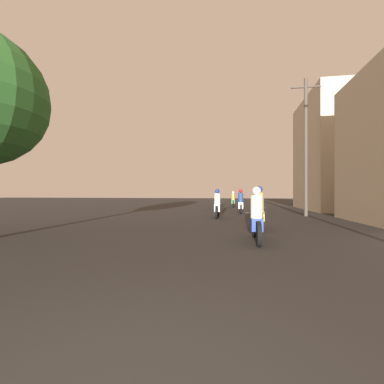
{
  "coord_description": "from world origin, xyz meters",
  "views": [
    {
      "loc": [
        0.64,
        -1.19,
        1.35
      ],
      "look_at": [
        -2.25,
        16.57,
        1.39
      ],
      "focal_mm": 24.0,
      "sensor_mm": 36.0,
      "label": 1
    }
  ],
  "objects_px": {
    "motorcycle_silver": "(217,206)",
    "motorcycle_white": "(241,204)",
    "motorcycle_yellow": "(259,212)",
    "utility_pole_far": "(306,144)",
    "motorcycle_blue": "(256,219)",
    "motorcycle_black": "(218,202)",
    "building_right_far": "(332,154)",
    "motorcycle_green": "(233,201)"
  },
  "relations": [
    {
      "from": "motorcycle_silver",
      "to": "motorcycle_white",
      "type": "relative_size",
      "value": 0.96
    },
    {
      "from": "motorcycle_yellow",
      "to": "utility_pole_far",
      "type": "bearing_deg",
      "value": 59.57
    },
    {
      "from": "motorcycle_blue",
      "to": "motorcycle_yellow",
      "type": "relative_size",
      "value": 0.97
    },
    {
      "from": "utility_pole_far",
      "to": "motorcycle_blue",
      "type": "bearing_deg",
      "value": -112.76
    },
    {
      "from": "motorcycle_silver",
      "to": "motorcycle_black",
      "type": "distance_m",
      "value": 7.38
    },
    {
      "from": "motorcycle_yellow",
      "to": "building_right_far",
      "type": "bearing_deg",
      "value": 58.93
    },
    {
      "from": "motorcycle_yellow",
      "to": "motorcycle_white",
      "type": "relative_size",
      "value": 0.98
    },
    {
      "from": "motorcycle_yellow",
      "to": "motorcycle_blue",
      "type": "bearing_deg",
      "value": -98.75
    },
    {
      "from": "motorcycle_blue",
      "to": "building_right_far",
      "type": "height_order",
      "value": "building_right_far"
    },
    {
      "from": "motorcycle_black",
      "to": "building_right_far",
      "type": "relative_size",
      "value": 0.22
    },
    {
      "from": "motorcycle_white",
      "to": "motorcycle_black",
      "type": "bearing_deg",
      "value": 105.15
    },
    {
      "from": "motorcycle_silver",
      "to": "building_right_far",
      "type": "xyz_separation_m",
      "value": [
        8.47,
        7.76,
        3.8
      ]
    },
    {
      "from": "motorcycle_white",
      "to": "motorcycle_black",
      "type": "distance_m",
      "value": 4.49
    },
    {
      "from": "motorcycle_silver",
      "to": "motorcycle_white",
      "type": "xyz_separation_m",
      "value": [
        1.32,
        3.22,
        0.0
      ]
    },
    {
      "from": "motorcycle_silver",
      "to": "motorcycle_black",
      "type": "height_order",
      "value": "motorcycle_silver"
    },
    {
      "from": "motorcycle_white",
      "to": "utility_pole_far",
      "type": "distance_m",
      "value": 5.27
    },
    {
      "from": "motorcycle_yellow",
      "to": "motorcycle_silver",
      "type": "bearing_deg",
      "value": 112.55
    },
    {
      "from": "motorcycle_yellow",
      "to": "building_right_far",
      "type": "relative_size",
      "value": 0.23
    },
    {
      "from": "motorcycle_yellow",
      "to": "motorcycle_white",
      "type": "height_order",
      "value": "motorcycle_yellow"
    },
    {
      "from": "motorcycle_blue",
      "to": "motorcycle_black",
      "type": "xyz_separation_m",
      "value": [
        -1.89,
        13.96,
        -0.01
      ]
    },
    {
      "from": "motorcycle_yellow",
      "to": "motorcycle_black",
      "type": "height_order",
      "value": "motorcycle_yellow"
    },
    {
      "from": "motorcycle_yellow",
      "to": "motorcycle_black",
      "type": "relative_size",
      "value": 1.08
    },
    {
      "from": "motorcycle_silver",
      "to": "motorcycle_green",
      "type": "relative_size",
      "value": 1.02
    },
    {
      "from": "motorcycle_black",
      "to": "utility_pole_far",
      "type": "height_order",
      "value": "utility_pole_far"
    },
    {
      "from": "motorcycle_yellow",
      "to": "motorcycle_green",
      "type": "height_order",
      "value": "motorcycle_yellow"
    },
    {
      "from": "building_right_far",
      "to": "utility_pole_far",
      "type": "distance_m",
      "value": 7.01
    },
    {
      "from": "motorcycle_silver",
      "to": "motorcycle_blue",
      "type": "bearing_deg",
      "value": -70.72
    },
    {
      "from": "motorcycle_blue",
      "to": "utility_pole_far",
      "type": "distance_m",
      "value": 9.65
    },
    {
      "from": "motorcycle_green",
      "to": "utility_pole_far",
      "type": "height_order",
      "value": "utility_pole_far"
    },
    {
      "from": "motorcycle_silver",
      "to": "utility_pole_far",
      "type": "relative_size",
      "value": 0.26
    },
    {
      "from": "motorcycle_green",
      "to": "building_right_far",
      "type": "height_order",
      "value": "building_right_far"
    },
    {
      "from": "motorcycle_black",
      "to": "motorcycle_green",
      "type": "xyz_separation_m",
      "value": [
        1.22,
        2.75,
        -0.0
      ]
    },
    {
      "from": "motorcycle_green",
      "to": "motorcycle_black",
      "type": "bearing_deg",
      "value": -111.9
    },
    {
      "from": "motorcycle_white",
      "to": "utility_pole_far",
      "type": "height_order",
      "value": "utility_pole_far"
    },
    {
      "from": "motorcycle_blue",
      "to": "motorcycle_green",
      "type": "xyz_separation_m",
      "value": [
        -0.66,
        16.71,
        -0.01
      ]
    },
    {
      "from": "motorcycle_black",
      "to": "motorcycle_green",
      "type": "distance_m",
      "value": 3.01
    },
    {
      "from": "motorcycle_silver",
      "to": "motorcycle_black",
      "type": "bearing_deg",
      "value": 99.71
    },
    {
      "from": "motorcycle_yellow",
      "to": "building_right_far",
      "type": "distance_m",
      "value": 14.06
    },
    {
      "from": "motorcycle_silver",
      "to": "utility_pole_far",
      "type": "distance_m",
      "value": 6.3
    },
    {
      "from": "motorcycle_green",
      "to": "utility_pole_far",
      "type": "distance_m",
      "value": 10.03
    },
    {
      "from": "motorcycle_black",
      "to": "utility_pole_far",
      "type": "relative_size",
      "value": 0.24
    },
    {
      "from": "motorcycle_blue",
      "to": "motorcycle_silver",
      "type": "xyz_separation_m",
      "value": [
        -1.48,
        6.59,
        0.02
      ]
    }
  ]
}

